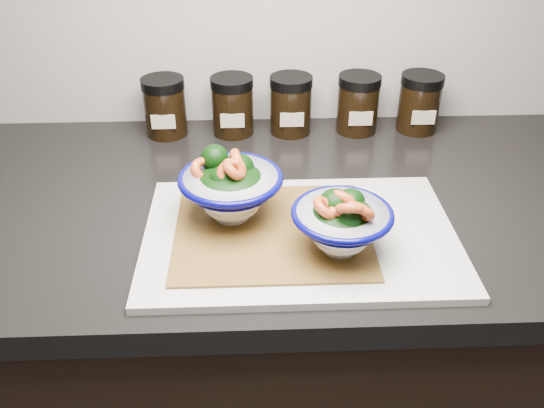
{
  "coord_description": "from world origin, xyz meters",
  "views": [
    {
      "loc": [
        -0.02,
        0.66,
        1.4
      ],
      "look_at": [
        0.0,
        1.33,
        0.96
      ],
      "focal_mm": 38.0,
      "sensor_mm": 36.0,
      "label": 1
    }
  ],
  "objects_px": {
    "bowl_right": "(342,223)",
    "spice_jar_d": "(358,104)",
    "cutting_board": "(300,236)",
    "bowl_left": "(231,188)",
    "spice_jar_b": "(233,106)",
    "spice_jar_e": "(419,103)",
    "spice_jar_a": "(165,107)",
    "spice_jar_c": "(291,105)"
  },
  "relations": [
    {
      "from": "spice_jar_b",
      "to": "spice_jar_d",
      "type": "bearing_deg",
      "value": 0.0
    },
    {
      "from": "spice_jar_b",
      "to": "bowl_left",
      "type": "bearing_deg",
      "value": -89.43
    },
    {
      "from": "spice_jar_a",
      "to": "spice_jar_c",
      "type": "relative_size",
      "value": 1.0
    },
    {
      "from": "bowl_left",
      "to": "spice_jar_d",
      "type": "xyz_separation_m",
      "value": [
        0.24,
        0.32,
        -0.01
      ]
    },
    {
      "from": "bowl_right",
      "to": "spice_jar_a",
      "type": "relative_size",
      "value": 1.22
    },
    {
      "from": "spice_jar_b",
      "to": "spice_jar_c",
      "type": "distance_m",
      "value": 0.11
    },
    {
      "from": "spice_jar_e",
      "to": "bowl_right",
      "type": "bearing_deg",
      "value": -117.39
    },
    {
      "from": "cutting_board",
      "to": "spice_jar_c",
      "type": "distance_m",
      "value": 0.36
    },
    {
      "from": "cutting_board",
      "to": "spice_jar_a",
      "type": "bearing_deg",
      "value": 122.81
    },
    {
      "from": "bowl_left",
      "to": "bowl_right",
      "type": "distance_m",
      "value": 0.17
    },
    {
      "from": "spice_jar_a",
      "to": "bowl_right",
      "type": "bearing_deg",
      "value": -55.02
    },
    {
      "from": "bowl_right",
      "to": "spice_jar_e",
      "type": "height_order",
      "value": "bowl_right"
    },
    {
      "from": "spice_jar_b",
      "to": "spice_jar_e",
      "type": "xyz_separation_m",
      "value": [
        0.36,
        0.0,
        0.0
      ]
    },
    {
      "from": "spice_jar_a",
      "to": "spice_jar_b",
      "type": "bearing_deg",
      "value": 0.0
    },
    {
      "from": "spice_jar_a",
      "to": "spice_jar_c",
      "type": "xyz_separation_m",
      "value": [
        0.24,
        0.0,
        0.0
      ]
    },
    {
      "from": "bowl_left",
      "to": "spice_jar_d",
      "type": "bearing_deg",
      "value": 52.82
    },
    {
      "from": "cutting_board",
      "to": "bowl_left",
      "type": "xyz_separation_m",
      "value": [
        -0.1,
        0.04,
        0.06
      ]
    },
    {
      "from": "cutting_board",
      "to": "spice_jar_c",
      "type": "height_order",
      "value": "spice_jar_c"
    },
    {
      "from": "bowl_left",
      "to": "spice_jar_b",
      "type": "height_order",
      "value": "bowl_left"
    },
    {
      "from": "cutting_board",
      "to": "bowl_left",
      "type": "height_order",
      "value": "bowl_left"
    },
    {
      "from": "bowl_left",
      "to": "spice_jar_a",
      "type": "distance_m",
      "value": 0.34
    },
    {
      "from": "bowl_right",
      "to": "spice_jar_e",
      "type": "distance_m",
      "value": 0.46
    },
    {
      "from": "bowl_right",
      "to": "spice_jar_c",
      "type": "bearing_deg",
      "value": 95.83
    },
    {
      "from": "spice_jar_a",
      "to": "spice_jar_c",
      "type": "bearing_deg",
      "value": 0.0
    },
    {
      "from": "cutting_board",
      "to": "bowl_right",
      "type": "distance_m",
      "value": 0.09
    },
    {
      "from": "spice_jar_d",
      "to": "spice_jar_c",
      "type": "bearing_deg",
      "value": 180.0
    },
    {
      "from": "bowl_left",
      "to": "spice_jar_a",
      "type": "height_order",
      "value": "bowl_left"
    },
    {
      "from": "bowl_left",
      "to": "spice_jar_d",
      "type": "distance_m",
      "value": 0.4
    },
    {
      "from": "spice_jar_c",
      "to": "spice_jar_d",
      "type": "height_order",
      "value": "same"
    },
    {
      "from": "spice_jar_c",
      "to": "bowl_right",
      "type": "bearing_deg",
      "value": -84.17
    },
    {
      "from": "bowl_left",
      "to": "spice_jar_e",
      "type": "height_order",
      "value": "bowl_left"
    },
    {
      "from": "bowl_right",
      "to": "bowl_left",
      "type": "bearing_deg",
      "value": 149.55
    },
    {
      "from": "bowl_left",
      "to": "spice_jar_a",
      "type": "bearing_deg",
      "value": 112.77
    },
    {
      "from": "bowl_right",
      "to": "spice_jar_d",
      "type": "relative_size",
      "value": 1.22
    },
    {
      "from": "spice_jar_d",
      "to": "spice_jar_a",
      "type": "bearing_deg",
      "value": 180.0
    },
    {
      "from": "cutting_board",
      "to": "spice_jar_a",
      "type": "xyz_separation_m",
      "value": [
        -0.23,
        0.36,
        0.05
      ]
    },
    {
      "from": "bowl_left",
      "to": "spice_jar_e",
      "type": "bearing_deg",
      "value": 41.28
    },
    {
      "from": "bowl_left",
      "to": "cutting_board",
      "type": "bearing_deg",
      "value": -23.67
    },
    {
      "from": "cutting_board",
      "to": "bowl_left",
      "type": "distance_m",
      "value": 0.12
    },
    {
      "from": "bowl_left",
      "to": "spice_jar_c",
      "type": "relative_size",
      "value": 1.36
    },
    {
      "from": "cutting_board",
      "to": "spice_jar_d",
      "type": "bearing_deg",
      "value": 68.64
    },
    {
      "from": "spice_jar_a",
      "to": "spice_jar_c",
      "type": "distance_m",
      "value": 0.24
    }
  ]
}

